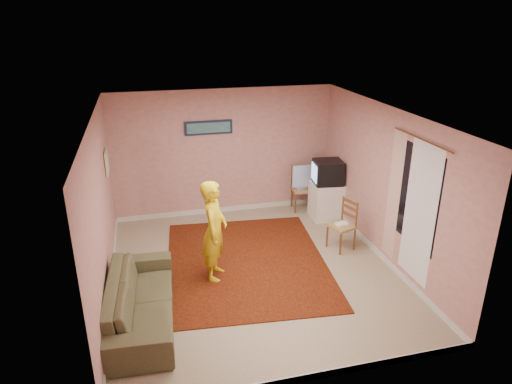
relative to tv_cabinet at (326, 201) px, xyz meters
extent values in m
plane|color=tan|center=(-1.95, -1.68, -0.38)|extent=(5.00, 5.00, 0.00)
cube|color=tan|center=(-1.95, 0.82, 0.92)|extent=(4.50, 0.02, 2.60)
cube|color=tan|center=(-1.95, -4.18, 0.92)|extent=(4.50, 0.02, 2.60)
cube|color=tan|center=(-4.20, -1.68, 0.92)|extent=(0.02, 5.00, 2.60)
cube|color=tan|center=(0.30, -1.68, 0.92)|extent=(0.02, 5.00, 2.60)
cube|color=white|center=(-1.95, -1.68, 2.22)|extent=(4.50, 5.00, 0.02)
cube|color=silver|center=(-1.95, 0.81, -0.33)|extent=(4.50, 0.02, 0.10)
cube|color=silver|center=(-1.95, -4.17, -0.33)|extent=(4.50, 0.02, 0.10)
cube|color=silver|center=(-4.19, -1.68, -0.33)|extent=(0.02, 5.00, 0.10)
cube|color=silver|center=(0.29, -1.68, -0.33)|extent=(0.02, 5.00, 0.10)
cube|color=black|center=(0.29, -2.58, 1.07)|extent=(0.01, 1.10, 1.50)
cube|color=white|center=(0.28, -2.73, 0.87)|extent=(0.01, 0.75, 2.10)
cube|color=silver|center=(0.26, -2.03, 0.87)|extent=(0.01, 0.35, 2.10)
cylinder|color=brown|center=(0.25, -2.58, 1.94)|extent=(0.02, 1.40, 0.02)
cube|color=#131A34|center=(-2.25, 0.79, 1.47)|extent=(0.95, 0.03, 0.28)
cube|color=navy|center=(-2.25, 0.77, 1.47)|extent=(0.86, 0.01, 0.20)
cube|color=beige|center=(-4.17, -0.08, 1.17)|extent=(0.03, 0.38, 0.42)
cube|color=#B1BCC1|center=(-4.15, -0.08, 1.17)|extent=(0.01, 0.30, 0.34)
cube|color=black|center=(-2.00, -1.39, -0.37)|extent=(2.93, 3.52, 0.02)
cube|color=white|center=(0.00, 0.00, 0.00)|extent=(0.59, 0.54, 0.76)
cube|color=black|center=(0.00, 0.00, 0.62)|extent=(0.60, 0.56, 0.48)
cube|color=#8CB2F2|center=(-0.28, 0.03, 0.62)|extent=(0.07, 0.40, 0.34)
cube|color=tan|center=(-0.34, 0.52, 0.08)|extent=(0.46, 0.44, 0.05)
cube|color=brown|center=(-0.34, 0.52, 0.33)|extent=(0.43, 0.08, 0.49)
cube|color=#B5B5BA|center=(-0.34, 0.52, 0.14)|extent=(0.39, 0.30, 0.06)
cube|color=#88A6DF|center=(-0.34, 0.52, 0.39)|extent=(0.44, 0.06, 0.46)
cube|color=tan|center=(-0.25, -1.31, 0.06)|extent=(0.50, 0.51, 0.05)
cube|color=brown|center=(-0.25, -1.31, 0.30)|extent=(0.17, 0.40, 0.47)
cube|color=white|center=(-0.25, -1.31, 0.11)|extent=(0.22, 0.17, 0.04)
imported|color=brown|center=(-3.75, -2.54, -0.06)|extent=(0.99, 2.24, 0.64)
imported|color=gold|center=(-2.58, -1.69, 0.44)|extent=(0.57, 0.69, 1.63)
camera|label=1|loc=(-3.51, -8.00, 3.59)|focal=32.00mm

